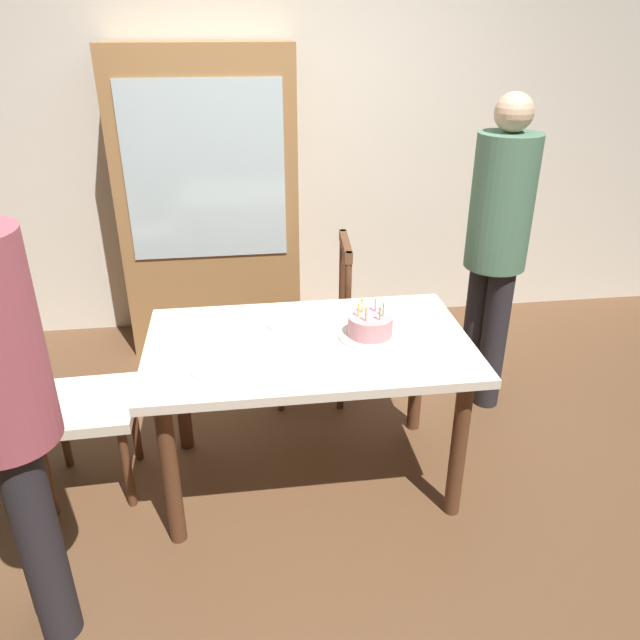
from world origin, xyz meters
TOP-DOWN VIEW (x-y plane):
  - ground at (0.00, 0.00)m, footprint 6.40×6.40m
  - back_wall at (0.00, 1.85)m, footprint 6.40×0.10m
  - dining_table at (0.00, 0.00)m, footprint 1.42×0.85m
  - birthday_cake at (0.27, 0.01)m, footprint 0.28×0.28m
  - plate_near_celebrant at (-0.39, -0.19)m, footprint 0.22×0.22m
  - plate_far_side at (-0.07, 0.19)m, footprint 0.22×0.22m
  - fork_near_celebrant at (-0.55, -0.18)m, footprint 0.18×0.02m
  - fork_far_side at (-0.23, 0.18)m, footprint 0.18×0.03m
  - fork_near_guest at (0.26, -0.20)m, footprint 0.18×0.02m
  - chair_spindle_back at (0.12, 0.74)m, footprint 0.48×0.48m
  - chair_upholstered at (-1.10, 0.08)m, footprint 0.46×0.45m
  - person_celebrant at (-1.03, -0.66)m, footprint 0.32×0.32m
  - person_guest at (1.06, 0.56)m, footprint 0.32×0.32m
  - china_cabinet at (-0.45, 1.56)m, footprint 1.10×0.45m

SIDE VIEW (x-z plane):
  - ground at x=0.00m, z-range 0.00..0.00m
  - chair_spindle_back at x=0.12m, z-range -0.02..0.93m
  - chair_upholstered at x=-1.10m, z-range 0.06..1.01m
  - dining_table at x=0.00m, z-range 0.27..1.02m
  - fork_near_celebrant at x=-0.55m, z-range 0.75..0.75m
  - fork_far_side at x=-0.23m, z-range 0.75..0.75m
  - fork_near_guest at x=0.26m, z-range 0.75..0.75m
  - plate_near_celebrant at x=-0.39m, z-range 0.75..0.76m
  - plate_far_side at x=-0.07m, z-range 0.75..0.76m
  - birthday_cake at x=0.27m, z-range 0.71..0.88m
  - china_cabinet at x=-0.45m, z-range 0.00..1.90m
  - person_celebrant at x=-1.03m, z-range 0.12..1.81m
  - person_guest at x=1.06m, z-range 0.12..1.83m
  - back_wall at x=0.00m, z-range 0.00..2.60m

